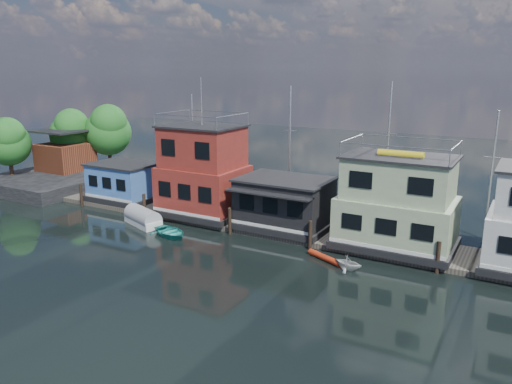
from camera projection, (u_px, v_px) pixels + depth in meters
The scene contains 13 objects.
ground at pixel (205, 287), 30.59m from camera, with size 160.00×160.00×0.00m, color black.
dock at pixel (290, 230), 40.67m from camera, with size 48.00×5.00×0.40m, color #595147.
houseboat_blue at pixel (124, 182), 48.78m from camera, with size 6.40×4.90×3.66m.
houseboat_red at pixel (203, 173), 43.78m from camera, with size 7.40×5.90×11.86m.
houseboat_dark at pixel (285, 203), 40.35m from camera, with size 7.40×6.10×4.06m.
houseboat_green at pixel (397, 204), 35.79m from camera, with size 8.40×5.90×7.03m.
pilings at pixel (270, 228), 38.24m from camera, with size 42.28×0.28×2.20m.
background_masts at pixel (372, 159), 42.16m from camera, with size 36.40×0.16×12.00m.
shore at pixel (66, 152), 57.75m from camera, with size 12.40×15.72×8.24m.
dinghy_teal at pixel (171, 232), 39.61m from camera, with size 2.52×3.53×0.73m, color teal.
tarp_runabout at pixel (143, 218), 42.47m from camera, with size 4.32×2.89×1.64m.
dinghy_white at pixel (348, 263), 33.08m from camera, with size 1.64×1.90×1.00m, color silver.
red_kayak at pixel (324, 257), 34.75m from camera, with size 0.43×0.43×2.92m, color red.
Camera 1 is at (16.66, -23.03, 13.09)m, focal length 35.00 mm.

